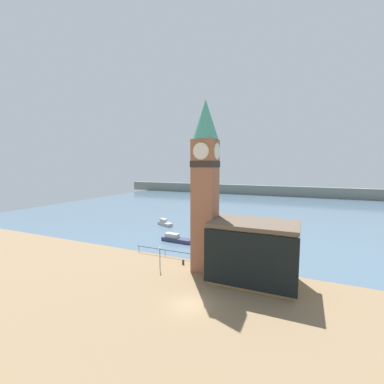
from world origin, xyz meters
name	(u,v)px	position (x,y,z in m)	size (l,w,h in m)	color
ground_plane	(189,305)	(0.00, 0.00, 0.00)	(160.00, 160.00, 0.00)	#846B4C
water	(271,207)	(0.00, 72.66, 0.00)	(160.00, 120.00, 0.00)	slate
far_shoreline	(281,191)	(0.00, 112.66, 2.50)	(180.00, 3.00, 5.00)	gray
pier_railing	(165,251)	(-10.18, 12.41, 0.96)	(11.39, 0.08, 1.09)	#232328
clock_tower	(205,182)	(-1.85, 9.75, 13.13)	(3.74, 3.74, 24.69)	#935B42
pier_building	(254,252)	(5.43, 8.83, 4.06)	(11.36, 7.30, 8.09)	#A88451
boat_near	(176,239)	(-12.43, 20.72, 0.57)	(6.60, 2.37, 1.55)	#333856
boat_far	(165,223)	(-21.66, 32.20, 0.59)	(5.01, 3.69, 1.61)	#B7B2A8
mooring_bollard_near	(183,262)	(-5.69, 10.30, 0.42)	(0.37, 0.37, 0.79)	#2D2D33
lamp_post	(160,253)	(-7.99, 7.10, 2.46)	(0.32, 0.32, 3.46)	#2D2D33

